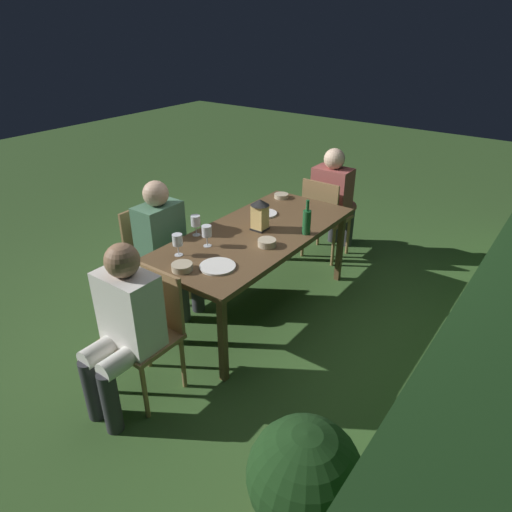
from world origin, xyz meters
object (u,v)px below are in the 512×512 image
(person_in_rust, at_px, (334,196))
(bowl_bread, at_px, (182,267))
(person_in_cream, at_px, (123,323))
(chair_head_far, at_px, (150,327))
(wine_glass_a, at_px, (207,232))
(chair_head_near, at_px, (324,215))
(plate_a, at_px, (265,213))
(bowl_olives, at_px, (267,242))
(bowl_salad, at_px, (281,196))
(dining_table, at_px, (256,238))
(plate_b, at_px, (218,266))
(person_in_green, at_px, (166,241))
(potted_plant_by_hedge, at_px, (304,481))
(green_bottle_on_table, at_px, (307,221))
(chair_side_left_b, at_px, (152,251))
(wine_glass_c, at_px, (178,241))
(wine_glass_b, at_px, (196,222))
(lantern_centerpiece, at_px, (260,213))

(person_in_rust, height_order, bowl_bread, person_in_rust)
(person_in_cream, bearing_deg, person_in_rust, 180.00)
(chair_head_far, xyz_separation_m, wine_glass_a, (-0.76, -0.15, 0.37))
(chair_head_near, bearing_deg, person_in_cream, 0.00)
(plate_a, bearing_deg, bowl_olives, 36.63)
(chair_head_far, height_order, bowl_salad, chair_head_far)
(dining_table, xyz_separation_m, plate_b, (0.64, 0.13, 0.06))
(person_in_green, xyz_separation_m, bowl_salad, (-1.21, 0.35, 0.12))
(person_in_green, bearing_deg, plate_b, 74.14)
(plate_b, xyz_separation_m, potted_plant_by_hedge, (0.87, 1.25, -0.32))
(chair_head_far, distance_m, chair_head_near, 2.37)
(bowl_bread, bearing_deg, chair_head_far, 6.38)
(bowl_bread, bearing_deg, bowl_olives, 158.61)
(person_in_green, bearing_deg, wine_glass_a, 89.73)
(green_bottle_on_table, bearing_deg, chair_head_far, -13.84)
(green_bottle_on_table, relative_size, bowl_salad, 2.14)
(bowl_olives, xyz_separation_m, potted_plant_by_hedge, (1.35, 1.16, -0.35))
(person_in_rust, bearing_deg, chair_head_near, -0.00)
(person_in_rust, distance_m, bowl_olives, 1.56)
(potted_plant_by_hedge, bearing_deg, chair_side_left_b, -116.29)
(chair_head_far, xyz_separation_m, chair_head_near, (-2.37, 0.00, 0.00))
(person_in_green, xyz_separation_m, plate_a, (-0.78, 0.46, 0.10))
(green_bottle_on_table, bearing_deg, chair_head_near, -160.39)
(green_bottle_on_table, xyz_separation_m, wine_glass_c, (0.88, -0.57, 0.01))
(wine_glass_b, distance_m, bowl_bread, 0.58)
(chair_head_near, relative_size, plate_a, 4.03)
(plate_a, xyz_separation_m, plate_b, (0.99, 0.29, 0.00))
(chair_head_far, height_order, chair_head_near, same)
(person_in_cream, xyz_separation_m, person_in_rust, (-2.76, 0.00, 0.00))
(green_bottle_on_table, xyz_separation_m, bowl_olives, (0.37, -0.13, -0.08))
(person_in_green, bearing_deg, person_in_cream, 32.93)
(chair_head_near, xyz_separation_m, chair_side_left_b, (1.61, -0.82, 0.00))
(lantern_centerpiece, distance_m, bowl_salad, 0.78)
(person_in_rust, bearing_deg, plate_a, -8.98)
(lantern_centerpiece, bearing_deg, bowl_salad, -159.93)
(chair_side_left_b, bearing_deg, bowl_salad, 155.69)
(person_in_green, distance_m, bowl_salad, 1.26)
(wine_glass_c, relative_size, plate_b, 0.66)
(green_bottle_on_table, height_order, bowl_olives, green_bottle_on_table)
(lantern_centerpiece, bearing_deg, person_in_green, -51.74)
(chair_side_left_b, relative_size, wine_glass_a, 5.15)
(bowl_bread, relative_size, potted_plant_by_hedge, 0.20)
(lantern_centerpiece, bearing_deg, bowl_olives, 45.99)
(chair_head_near, height_order, plate_b, chair_head_near)
(chair_side_left_b, distance_m, plate_a, 1.05)
(wine_glass_b, relative_size, bowl_olives, 1.19)
(person_in_cream, height_order, person_in_green, same)
(person_in_cream, height_order, lantern_centerpiece, person_in_cream)
(chair_head_near, bearing_deg, chair_side_left_b, -26.92)
(bowl_bread, bearing_deg, potted_plant_by_hedge, 63.91)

